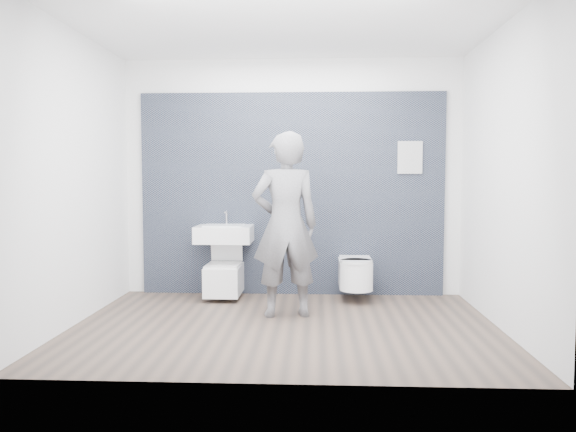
{
  "coord_description": "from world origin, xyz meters",
  "views": [
    {
      "loc": [
        0.29,
        -5.21,
        1.41
      ],
      "look_at": [
        0.0,
        0.6,
        1.0
      ],
      "focal_mm": 35.0,
      "sensor_mm": 36.0,
      "label": 1
    }
  ],
  "objects_px": {
    "washbasin": "(224,234)",
    "toilet_square": "(224,277)",
    "toilet_rounded": "(356,273)",
    "visitor": "(285,225)"
  },
  "relations": [
    {
      "from": "washbasin",
      "to": "toilet_rounded",
      "type": "xyz_separation_m",
      "value": [
        1.51,
        -0.07,
        -0.44
      ]
    },
    {
      "from": "washbasin",
      "to": "visitor",
      "type": "xyz_separation_m",
      "value": [
        0.76,
        -0.82,
        0.17
      ]
    },
    {
      "from": "toilet_rounded",
      "to": "visitor",
      "type": "bearing_deg",
      "value": -135.45
    },
    {
      "from": "washbasin",
      "to": "toilet_square",
      "type": "relative_size",
      "value": 0.84
    },
    {
      "from": "washbasin",
      "to": "toilet_rounded",
      "type": "bearing_deg",
      "value": -2.83
    },
    {
      "from": "washbasin",
      "to": "toilet_square",
      "type": "xyz_separation_m",
      "value": [
        0.0,
        -0.04,
        -0.51
      ]
    },
    {
      "from": "toilet_rounded",
      "to": "visitor",
      "type": "distance_m",
      "value": 1.23
    },
    {
      "from": "toilet_square",
      "to": "visitor",
      "type": "relative_size",
      "value": 0.42
    },
    {
      "from": "visitor",
      "to": "toilet_rounded",
      "type": "bearing_deg",
      "value": -147.33
    },
    {
      "from": "toilet_square",
      "to": "toilet_rounded",
      "type": "relative_size",
      "value": 1.23
    }
  ]
}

